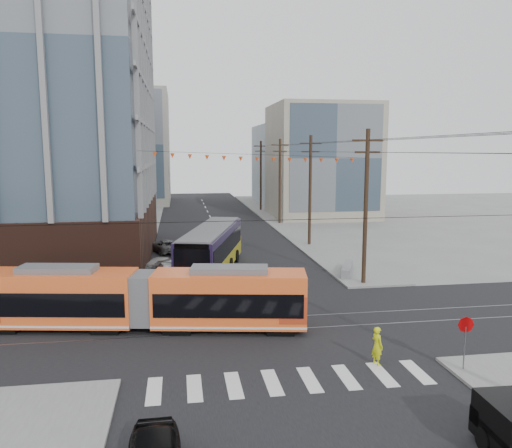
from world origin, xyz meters
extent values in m
plane|color=slate|center=(0.00, 0.00, 0.00)|extent=(160.00, 160.00, 0.00)
cube|color=#8C99A5|center=(-17.00, 52.00, 9.00)|extent=(18.00, 16.00, 18.00)
cube|color=gray|center=(16.00, 48.00, 8.00)|extent=(14.00, 14.00, 16.00)
cube|color=gray|center=(-14.00, 72.00, 10.00)|extent=(16.00, 18.00, 20.00)
cube|color=#8C99A5|center=(18.00, 68.00, 7.00)|extent=(16.00, 16.00, 14.00)
cylinder|color=black|center=(8.50, 56.00, 5.50)|extent=(0.30, 0.30, 11.00)
imported|color=#B9B9B9|center=(-5.22, 14.23, 0.79)|extent=(2.99, 5.10, 1.59)
imported|color=#BABABA|center=(-5.84, 16.56, 0.65)|extent=(3.41, 4.82, 1.29)
imported|color=#494949|center=(-5.84, 24.84, 0.60)|extent=(3.41, 4.73, 1.20)
imported|color=#D1DA11|center=(4.16, -1.98, 0.88)|extent=(0.59, 0.74, 1.76)
cube|color=gray|center=(8.30, 13.90, 0.40)|extent=(2.43, 4.05, 0.80)
camera|label=1|loc=(-4.46, -22.11, 9.52)|focal=35.00mm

